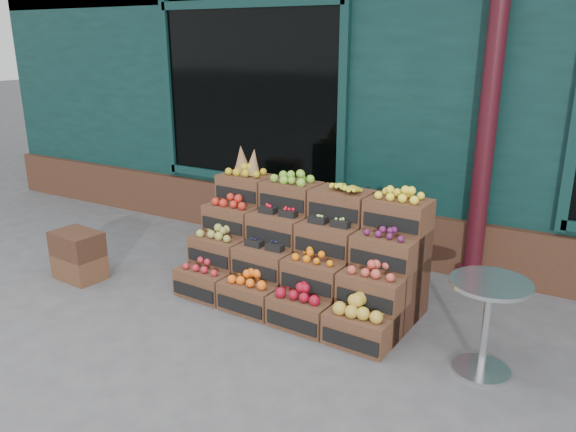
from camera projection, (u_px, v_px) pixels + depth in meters
The scene contains 6 objects.
ground at pixel (266, 338), 4.69m from camera, with size 60.00×60.00×0.00m, color #4E4E51.
shop_facade at pixel (453, 38), 8.17m from camera, with size 12.00×6.24×4.80m.
crate_display at pixel (302, 257), 5.29m from camera, with size 2.25×1.18×1.38m.
spare_crates at pixel (78, 255), 5.80m from camera, with size 0.54×0.40×0.51m.
bistro_table at pixel (487, 316), 4.08m from camera, with size 0.59×0.59×0.74m.
shopkeeper at pixel (306, 160), 7.33m from camera, with size 0.64×0.42×1.76m, color #195829.
Camera 1 is at (2.26, -3.50, 2.39)m, focal length 35.00 mm.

